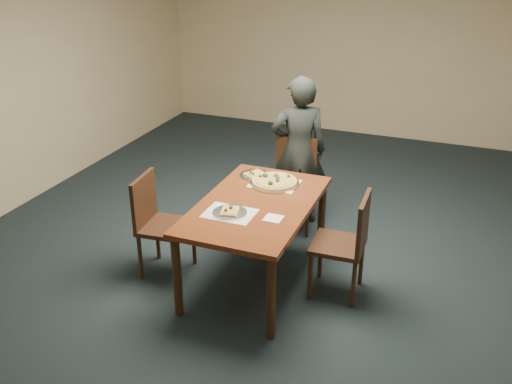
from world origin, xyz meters
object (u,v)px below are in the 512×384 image
(chair_far, at_px, (294,178))
(diner, at_px, (299,151))
(chair_right, at_px, (348,240))
(slice_plate_far, at_px, (255,175))
(slice_plate_near, at_px, (230,212))
(dining_table, at_px, (256,213))
(chair_left, at_px, (157,219))
(pizza_pan, at_px, (274,181))

(chair_far, bearing_deg, diner, 77.98)
(chair_right, relative_size, diner, 0.59)
(slice_plate_far, bearing_deg, chair_far, 71.79)
(diner, bearing_deg, slice_plate_near, 63.33)
(dining_table, relative_size, chair_far, 1.65)
(diner, height_order, slice_plate_near, diner)
(dining_table, bearing_deg, chair_far, 91.31)
(chair_far, height_order, slice_plate_far, chair_far)
(chair_left, xyz_separation_m, pizza_pan, (0.87, 0.60, 0.26))
(chair_right, xyz_separation_m, slice_plate_near, (-0.90, -0.34, 0.25))
(dining_table, height_order, chair_right, chair_right)
(chair_right, relative_size, pizza_pan, 2.06)
(chair_right, bearing_deg, diner, -147.47)
(dining_table, bearing_deg, chair_left, -169.03)
(diner, height_order, slice_plate_far, diner)
(chair_right, bearing_deg, chair_far, -144.52)
(dining_table, distance_m, chair_far, 1.13)
(slice_plate_near, height_order, slice_plate_far, slice_plate_near)
(chair_left, height_order, diner, diner)
(diner, bearing_deg, chair_far, 64.58)
(chair_far, relative_size, diner, 0.59)
(chair_left, distance_m, slice_plate_near, 0.78)
(chair_far, bearing_deg, chair_left, -132.12)
(pizza_pan, bearing_deg, chair_left, -145.60)
(chair_right, bearing_deg, pizza_pan, -116.23)
(dining_table, distance_m, slice_plate_far, 0.58)
(chair_far, xyz_separation_m, slice_plate_near, (-0.10, -1.38, 0.25))
(slice_plate_near, xyz_separation_m, slice_plate_far, (-0.10, 0.78, -0.00))
(pizza_pan, bearing_deg, dining_table, -91.03)
(diner, xyz_separation_m, slice_plate_near, (-0.11, -1.49, -0.01))
(dining_table, relative_size, diner, 0.97)
(chair_left, relative_size, pizza_pan, 2.06)
(dining_table, relative_size, slice_plate_near, 5.36)
(chair_left, height_order, slice_plate_near, chair_left)
(chair_right, distance_m, slice_plate_far, 1.11)
(diner, distance_m, pizza_pan, 0.81)
(chair_left, distance_m, slice_plate_far, 0.98)
(dining_table, bearing_deg, diner, 90.94)
(pizza_pan, bearing_deg, slice_plate_near, -101.11)
(chair_right, height_order, slice_plate_near, chair_right)
(dining_table, height_order, diner, diner)
(chair_far, height_order, slice_plate_near, chair_far)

